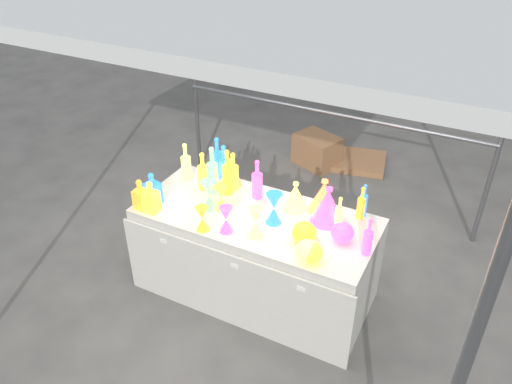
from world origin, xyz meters
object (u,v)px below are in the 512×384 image
at_px(cardboard_box_closed, 317,150).
at_px(globe_0, 311,253).
at_px(decanter_0, 151,197).
at_px(hourglass_0, 202,219).
at_px(bottle_0, 203,171).
at_px(display_table, 255,254).
at_px(lampshade_0, 230,172).

relative_size(cardboard_box_closed, globe_0, 3.09).
xyz_separation_m(decanter_0, hourglass_0, (0.46, -0.02, -0.03)).
height_order(bottle_0, hourglass_0, bottle_0).
bearing_deg(display_table, lampshade_0, 142.73).
distance_m(display_table, hourglass_0, 0.63).
relative_size(bottle_0, globe_0, 2.03).
height_order(hourglass_0, globe_0, hourglass_0).
xyz_separation_m(decanter_0, lampshade_0, (0.33, 0.59, -0.01)).
bearing_deg(globe_0, cardboard_box_closed, 109.62).
xyz_separation_m(cardboard_box_closed, lampshade_0, (-0.05, -1.92, 0.69)).
distance_m(display_table, globe_0, 0.77).
distance_m(hourglass_0, globe_0, 0.81).
bearing_deg(globe_0, bottle_0, 158.16).
height_order(cardboard_box_closed, bottle_0, bottle_0).
bearing_deg(hourglass_0, decanter_0, 177.14).
distance_m(cardboard_box_closed, decanter_0, 2.64).
height_order(cardboard_box_closed, lampshade_0, lampshade_0).
bearing_deg(hourglass_0, bottle_0, 121.59).
relative_size(cardboard_box_closed, hourglass_0, 2.59).
bearing_deg(bottle_0, globe_0, -21.84).
distance_m(hourglass_0, lampshade_0, 0.63).
bearing_deg(decanter_0, bottle_0, 68.78).
distance_m(cardboard_box_closed, bottle_0, 2.20).
bearing_deg(display_table, cardboard_box_closed, 98.59).
bearing_deg(lampshade_0, bottle_0, -137.51).
bearing_deg(bottle_0, decanter_0, -110.97).
distance_m(bottle_0, lampshade_0, 0.22).
relative_size(cardboard_box_closed, bottle_0, 1.52).
height_order(display_table, hourglass_0, hourglass_0).
xyz_separation_m(display_table, lampshade_0, (-0.38, 0.29, 0.49)).
relative_size(decanter_0, hourglass_0, 1.35).
height_order(decanter_0, globe_0, decanter_0).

